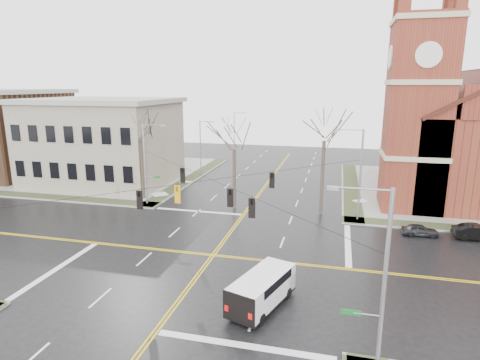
% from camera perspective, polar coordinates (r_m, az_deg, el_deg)
% --- Properties ---
extents(ground, '(120.00, 120.00, 0.00)m').
position_cam_1_polar(ground, '(32.62, -3.85, -10.62)').
color(ground, black).
rests_on(ground, ground).
extents(sidewalks, '(80.00, 80.00, 0.17)m').
position_cam_1_polar(sidewalks, '(32.59, -3.86, -10.49)').
color(sidewalks, gray).
rests_on(sidewalks, ground).
extents(road_markings, '(100.00, 100.00, 0.01)m').
position_cam_1_polar(road_markings, '(32.62, -3.85, -10.61)').
color(road_markings, gold).
rests_on(road_markings, ground).
extents(church, '(24.28, 27.48, 27.50)m').
position_cam_1_polar(church, '(55.57, 30.27, 6.61)').
color(church, maroon).
rests_on(church, ground).
extents(civic_building_a, '(18.00, 14.00, 11.00)m').
position_cam_1_polar(civic_building_a, '(58.07, -18.88, 5.00)').
color(civic_building_a, gray).
rests_on(civic_building_a, ground).
extents(signal_pole_ne, '(2.75, 0.22, 9.00)m').
position_cam_1_polar(signal_pole_ne, '(40.76, 16.52, 1.07)').
color(signal_pole_ne, gray).
rests_on(signal_pole_ne, ground).
extents(signal_pole_nw, '(2.75, 0.22, 9.00)m').
position_cam_1_polar(signal_pole_nw, '(45.59, -13.19, 2.54)').
color(signal_pole_nw, gray).
rests_on(signal_pole_nw, ground).
extents(signal_pole_se, '(2.75, 0.22, 9.00)m').
position_cam_1_polar(signal_pole_se, '(18.90, 19.32, -13.49)').
color(signal_pole_se, gray).
rests_on(signal_pole_se, ground).
extents(span_wires, '(23.02, 23.02, 0.03)m').
position_cam_1_polar(span_wires, '(30.63, -4.03, 0.04)').
color(span_wires, black).
rests_on(span_wires, ground).
extents(traffic_signals, '(8.21, 8.26, 1.30)m').
position_cam_1_polar(traffic_signals, '(30.20, -4.40, -1.63)').
color(traffic_signals, black).
rests_on(traffic_signals, ground).
extents(streetlight_north_a, '(2.30, 0.20, 8.00)m').
position_cam_1_polar(streetlight_north_a, '(60.39, -5.52, 4.96)').
color(streetlight_north_a, gray).
rests_on(streetlight_north_a, ground).
extents(streetlight_north_b, '(2.30, 0.20, 8.00)m').
position_cam_1_polar(streetlight_north_b, '(79.38, -0.73, 7.03)').
color(streetlight_north_b, gray).
rests_on(streetlight_north_b, ground).
extents(cargo_van, '(3.66, 5.73, 2.05)m').
position_cam_1_polar(cargo_van, '(25.42, 3.39, -14.93)').
color(cargo_van, white).
rests_on(cargo_van, ground).
extents(parked_car_a, '(3.18, 1.44, 1.06)m').
position_cam_1_polar(parked_car_a, '(39.74, 24.19, -6.51)').
color(parked_car_a, black).
rests_on(parked_car_a, ground).
extents(parked_car_b, '(4.13, 1.56, 1.35)m').
position_cam_1_polar(parked_car_b, '(41.02, 30.75, -6.43)').
color(parked_car_b, black).
rests_on(parked_car_b, ground).
extents(tree_nw_far, '(4.00, 4.00, 10.71)m').
position_cam_1_polar(tree_nw_far, '(47.46, -14.03, 6.35)').
color(tree_nw_far, '#372B23').
rests_on(tree_nw_far, ground).
extents(tree_nw_near, '(4.00, 4.00, 9.60)m').
position_cam_1_polar(tree_nw_near, '(42.91, -0.83, 4.96)').
color(tree_nw_near, '#372B23').
rests_on(tree_nw_near, ground).
extents(tree_ne, '(4.00, 4.00, 11.31)m').
position_cam_1_polar(tree_ne, '(41.74, 11.91, 6.13)').
color(tree_ne, '#372B23').
rests_on(tree_ne, ground).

